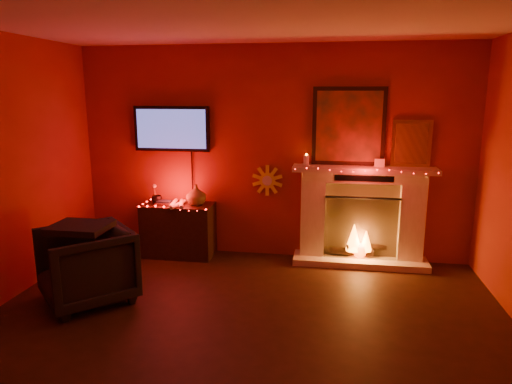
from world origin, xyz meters
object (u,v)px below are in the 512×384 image
(fireplace, at_px, (361,206))
(console_table, at_px, (179,227))
(tv, at_px, (172,129))
(armchair, at_px, (86,265))
(sunburst_clock, at_px, (267,180))

(fireplace, bearing_deg, console_table, -176.80)
(tv, distance_m, armchair, 2.11)
(fireplace, xyz_separation_m, tv, (-2.44, 0.06, 0.92))
(console_table, relative_size, armchair, 1.13)
(console_table, height_order, armchair, console_table)
(fireplace, relative_size, armchair, 2.55)
(fireplace, height_order, tv, fireplace)
(sunburst_clock, xyz_separation_m, console_table, (-1.13, -0.22, -0.62))
(sunburst_clock, bearing_deg, console_table, -168.95)
(tv, height_order, sunburst_clock, tv)
(tv, xyz_separation_m, console_table, (0.12, -0.19, -1.26))
(tv, relative_size, sunburst_clock, 3.10)
(tv, bearing_deg, console_table, -58.58)
(fireplace, height_order, sunburst_clock, fireplace)
(fireplace, distance_m, console_table, 2.35)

